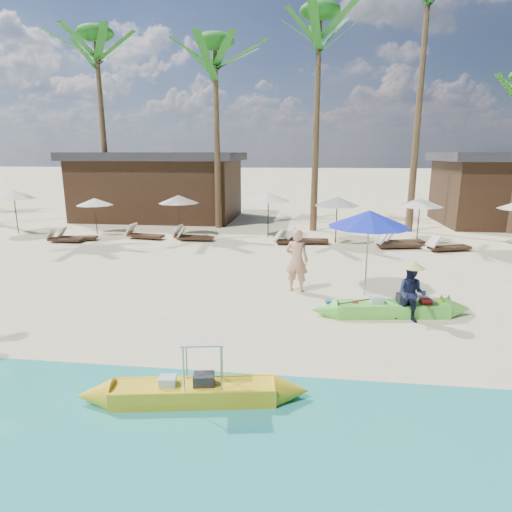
# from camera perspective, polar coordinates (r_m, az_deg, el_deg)

# --- Properties ---
(ground) EXTENTS (240.00, 240.00, 0.00)m
(ground) POSITION_cam_1_polar(r_m,az_deg,el_deg) (11.11, -3.25, -8.99)
(ground) COLOR beige
(ground) RESTS_ON ground
(wet_sand_strip) EXTENTS (240.00, 4.50, 0.01)m
(wet_sand_strip) POSITION_cam_1_polar(r_m,az_deg,el_deg) (6.89, -11.42, -24.84)
(wet_sand_strip) COLOR tan
(wet_sand_strip) RESTS_ON ground
(green_canoe) EXTENTS (4.80, 1.03, 0.61)m
(green_canoe) POSITION_cam_1_polar(r_m,az_deg,el_deg) (12.08, 17.53, -6.68)
(green_canoe) COLOR #5ED841
(green_canoe) RESTS_ON ground
(yellow_canoe) EXTENTS (4.51, 1.05, 1.18)m
(yellow_canoe) POSITION_cam_1_polar(r_m,az_deg,el_deg) (7.91, -8.27, -17.51)
(yellow_canoe) COLOR yellow
(yellow_canoe) RESTS_ON ground
(tourist) EXTENTS (0.82, 0.64, 2.00)m
(tourist) POSITION_cam_1_polar(r_m,az_deg,el_deg) (13.39, 5.45, -0.59)
(tourist) COLOR tan
(tourist) RESTS_ON ground
(vendor_green) EXTENTS (0.87, 0.78, 1.50)m
(vendor_green) POSITION_cam_1_polar(r_m,az_deg,el_deg) (11.66, 20.01, -4.79)
(vendor_green) COLOR #141B38
(vendor_green) RESTS_ON ground
(blue_umbrella) EXTENTS (2.44, 2.44, 2.62)m
(blue_umbrella) POSITION_cam_1_polar(r_m,az_deg,el_deg) (13.10, 14.86, 4.83)
(blue_umbrella) COLOR #99999E
(blue_umbrella) RESTS_ON ground
(resort_parasol_2) EXTENTS (2.27, 2.27, 2.34)m
(resort_parasol_2) POSITION_cam_1_polar(r_m,az_deg,el_deg) (26.48, -29.62, 7.16)
(resort_parasol_2) COLOR #332215
(resort_parasol_2) RESTS_ON ground
(resort_parasol_3) EXTENTS (1.88, 1.88, 1.94)m
(resort_parasol_3) POSITION_cam_1_polar(r_m,az_deg,el_deg) (24.40, -20.73, 6.78)
(resort_parasol_3) COLOR #332215
(resort_parasol_3) RESTS_ON ground
(lounger_3_left) EXTENTS (1.74, 0.54, 0.59)m
(lounger_3_left) POSITION_cam_1_polar(r_m,az_deg,el_deg) (22.95, -24.34, 2.16)
(lounger_3_left) COLOR #332215
(lounger_3_left) RESTS_ON ground
(lounger_3_right) EXTENTS (1.90, 0.89, 0.62)m
(lounger_3_right) POSITION_cam_1_polar(r_m,az_deg,el_deg) (23.12, -22.90, 2.40)
(lounger_3_right) COLOR #332215
(lounger_3_right) RESTS_ON ground
(resort_parasol_4) EXTENTS (2.08, 2.08, 2.14)m
(resort_parasol_4) POSITION_cam_1_polar(r_m,az_deg,el_deg) (22.66, -10.29, 7.45)
(resort_parasol_4) COLOR #332215
(resort_parasol_4) RESTS_ON ground
(lounger_4_left) EXTENTS (2.05, 0.94, 0.67)m
(lounger_4_left) POSITION_cam_1_polar(r_m,az_deg,el_deg) (22.53, -14.80, 2.80)
(lounger_4_left) COLOR #332215
(lounger_4_left) RESTS_ON ground
(lounger_4_right) EXTENTS (1.95, 0.90, 0.64)m
(lounger_4_right) POSITION_cam_1_polar(r_m,az_deg,el_deg) (21.80, -8.90, 2.70)
(lounger_4_right) COLOR #332215
(lounger_4_right) RESTS_ON ground
(resort_parasol_5) EXTENTS (2.25, 2.25, 2.32)m
(resort_parasol_5) POSITION_cam_1_polar(r_m,az_deg,el_deg) (22.01, 1.65, 7.91)
(resort_parasol_5) COLOR #332215
(resort_parasol_5) RESTS_ON ground
(lounger_5_left) EXTENTS (1.78, 0.59, 0.60)m
(lounger_5_left) POSITION_cam_1_polar(r_m,az_deg,el_deg) (21.48, -8.30, 2.53)
(lounger_5_left) COLOR #332215
(lounger_5_left) RESTS_ON ground
(resort_parasol_6) EXTENTS (2.18, 2.18, 2.24)m
(resort_parasol_6) POSITION_cam_1_polar(r_m,az_deg,el_deg) (20.89, 10.78, 7.18)
(resort_parasol_6) COLOR #332215
(resort_parasol_6) RESTS_ON ground
(lounger_6_left) EXTENTS (1.90, 0.87, 0.62)m
(lounger_6_left) POSITION_cam_1_polar(r_m,az_deg,el_deg) (20.55, 4.77, 2.15)
(lounger_6_left) COLOR #332215
(lounger_6_left) RESTS_ON ground
(lounger_6_right) EXTENTS (1.97, 0.66, 0.66)m
(lounger_6_right) POSITION_cam_1_polar(r_m,az_deg,el_deg) (20.71, 6.63, 2.23)
(lounger_6_right) COLOR #332215
(lounger_6_right) RESTS_ON ground
(resort_parasol_7) EXTENTS (2.12, 2.12, 2.18)m
(resort_parasol_7) POSITION_cam_1_polar(r_m,az_deg,el_deg) (22.09, 21.04, 6.72)
(resort_parasol_7) COLOR #332215
(resort_parasol_7) RESTS_ON ground
(lounger_7_left) EXTENTS (1.98, 0.96, 0.65)m
(lounger_7_left) POSITION_cam_1_polar(r_m,az_deg,el_deg) (21.40, 18.82, 1.94)
(lounger_7_left) COLOR #332215
(lounger_7_left) RESTS_ON ground
(lounger_7_right) EXTENTS (2.06, 0.97, 0.67)m
(lounger_7_right) POSITION_cam_1_polar(r_m,az_deg,el_deg) (20.56, 18.15, 1.57)
(lounger_7_right) COLOR #332215
(lounger_7_right) RESTS_ON ground
(lounger_8_left) EXTENTS (2.01, 1.14, 0.65)m
(lounger_8_left) POSITION_cam_1_polar(r_m,az_deg,el_deg) (20.81, 24.06, 1.18)
(lounger_8_left) COLOR #332215
(lounger_8_left) RESTS_ON ground
(palm_2) EXTENTS (2.08, 2.08, 11.33)m
(palm_2) POSITION_cam_1_polar(r_m,az_deg,el_deg) (28.45, -20.36, 22.74)
(palm_2) COLOR brown
(palm_2) RESTS_ON ground
(palm_3) EXTENTS (2.08, 2.08, 10.52)m
(palm_3) POSITION_cam_1_polar(r_m,az_deg,el_deg) (25.29, -5.42, 23.34)
(palm_3) COLOR brown
(palm_3) RESTS_ON ground
(palm_4) EXTENTS (2.08, 2.08, 11.70)m
(palm_4) POSITION_cam_1_polar(r_m,az_deg,el_deg) (24.66, 8.37, 25.59)
(palm_4) COLOR brown
(palm_4) RESTS_ON ground
(palm_5) EXTENTS (2.08, 2.08, 13.60)m
(palm_5) POSITION_cam_1_polar(r_m,az_deg,el_deg) (25.94, 21.76, 27.33)
(palm_5) COLOR brown
(palm_5) RESTS_ON ground
(pavilion_west) EXTENTS (10.80, 6.60, 4.30)m
(pavilion_west) POSITION_cam_1_polar(r_m,az_deg,el_deg) (29.38, -12.76, 9.20)
(pavilion_west) COLOR #332215
(pavilion_west) RESTS_ON ground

